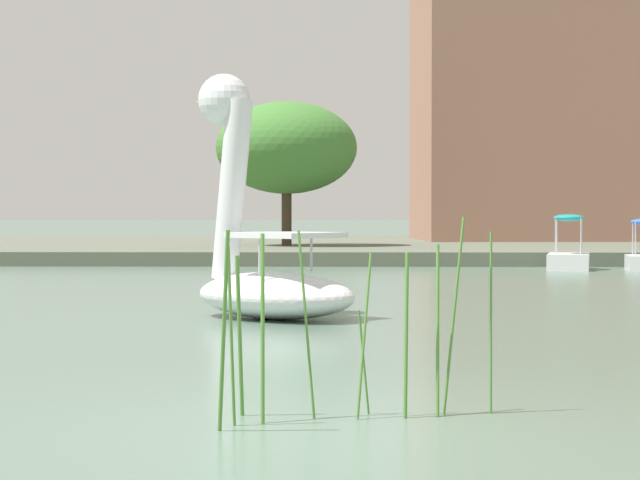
{
  "coord_description": "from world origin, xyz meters",
  "views": [
    {
      "loc": [
        0.12,
        -8.91,
        1.57
      ],
      "look_at": [
        -0.52,
        17.81,
        1.0
      ],
      "focal_mm": 68.73,
      "sensor_mm": 36.0,
      "label": 1
    }
  ],
  "objects": [
    {
      "name": "swan_boat",
      "position": [
        -1.19,
        9.48,
        0.99
      ],
      "size": [
        3.17,
        2.99,
        3.74
      ],
      "color": "white",
      "rests_on": "ground_plane"
    },
    {
      "name": "reed_clump_foreground",
      "position": [
        -0.05,
        0.38,
        0.68
      ],
      "size": [
        2.08,
        1.04,
        1.55
      ],
      "color": "#4C7F33",
      "rests_on": "ground_plane"
    },
    {
      "name": "tree_broadleaf_left",
      "position": [
        -2.13,
        34.91,
        3.92
      ],
      "size": [
        6.9,
        6.94,
        5.16
      ],
      "color": "#423323",
      "rests_on": "shore_bank_far"
    },
    {
      "name": "apartment_block",
      "position": [
        11.76,
        44.89,
        7.11
      ],
      "size": [
        17.64,
        9.21,
        13.38
      ],
      "primitive_type": "cube",
      "rotation": [
        0.0,
        0.0,
        0.06
      ],
      "color": "#996B56",
      "rests_on": "shore_bank_far"
    },
    {
      "name": "shore_bank_far",
      "position": [
        0.0,
        40.83,
        0.21
      ],
      "size": [
        154.37,
        27.18,
        0.43
      ],
      "primitive_type": "cube",
      "color": "#5B6051",
      "rests_on": "ground_plane"
    },
    {
      "name": "ground_plane",
      "position": [
        0.0,
        0.0,
        0.0
      ],
      "size": [
        564.33,
        564.33,
        0.0
      ],
      "primitive_type": "plane",
      "color": "#567060"
    },
    {
      "name": "pedal_boat_teal",
      "position": [
        6.26,
        25.46,
        0.42
      ],
      "size": [
        1.55,
        2.37,
        1.56
      ],
      "color": "white",
      "rests_on": "ground_plane"
    }
  ]
}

